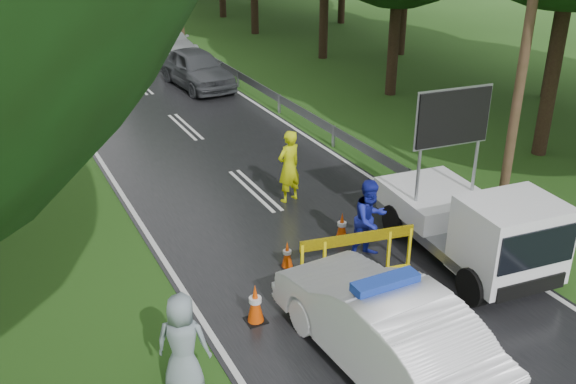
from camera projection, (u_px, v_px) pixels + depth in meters
ground at (376, 302)px, 12.89m from camera, size 160.00×160.00×0.00m
road at (86, 36)px, 37.19m from camera, size 7.00×140.00×0.02m
guardrail at (149, 22)px, 38.21m from camera, size 0.12×60.06×0.70m
utility_pole_near at (531, 10)px, 14.51m from camera, size 1.40×0.24×10.00m
police_sedan at (382, 326)px, 10.87m from camera, size 1.96×4.91×1.75m
work_truck at (475, 224)px, 13.82m from camera, size 2.43×4.75×3.66m
barrier at (358, 244)px, 13.43m from camera, size 2.52×0.47×1.05m
officer at (289, 167)px, 16.76m from camera, size 0.82×0.65×1.98m
civilian at (370, 220)px, 14.14m from camera, size 1.02×0.86×1.87m
bystander_right at (183, 344)px, 10.28m from camera, size 1.05×0.95×1.80m
queue_car_first at (197, 68)px, 27.04m from camera, size 2.22×4.84×1.61m
queue_car_second at (165, 42)px, 32.09m from camera, size 2.24×5.40×1.56m
queue_car_third at (103, 25)px, 36.21m from camera, size 3.06×5.90×1.59m
cone_center at (287, 255)px, 13.98m from camera, size 0.30×0.30×0.64m
cone_far at (342, 227)px, 15.05m from camera, size 0.34×0.34×0.73m
cone_left_mid at (255, 304)px, 12.14m from camera, size 0.39×0.39×0.83m
cone_right at (423, 213)px, 15.64m from camera, size 0.37×0.37×0.79m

